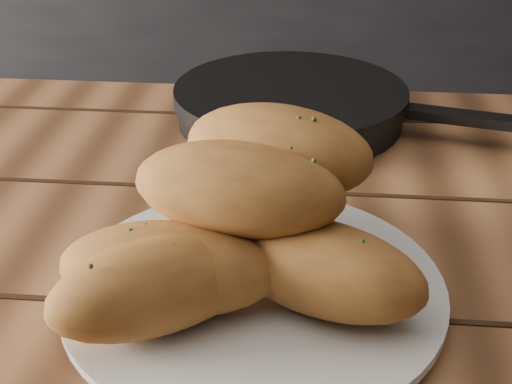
{
  "coord_description": "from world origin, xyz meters",
  "views": [
    {
      "loc": [
        0.52,
        -0.31,
        1.11
      ],
      "look_at": [
        0.47,
        0.17,
        0.84
      ],
      "focal_mm": 50.0,
      "sensor_mm": 36.0,
      "label": 1
    }
  ],
  "objects_px": {
    "table": "(322,333)",
    "skillet": "(292,104)",
    "plate": "(254,291)",
    "bread_rolls": "(237,228)"
  },
  "relations": [
    {
      "from": "plate",
      "to": "skillet",
      "type": "xyz_separation_m",
      "value": [
        0.01,
        0.38,
        0.01
      ]
    },
    {
      "from": "skillet",
      "to": "bread_rolls",
      "type": "bearing_deg",
      "value": -93.78
    },
    {
      "from": "plate",
      "to": "bread_rolls",
      "type": "relative_size",
      "value": 1.04
    },
    {
      "from": "bread_rolls",
      "to": "skillet",
      "type": "bearing_deg",
      "value": 86.22
    },
    {
      "from": "table",
      "to": "bread_rolls",
      "type": "bearing_deg",
      "value": -127.59
    },
    {
      "from": "plate",
      "to": "bread_rolls",
      "type": "xyz_separation_m",
      "value": [
        -0.01,
        -0.01,
        0.06
      ]
    },
    {
      "from": "table",
      "to": "skillet",
      "type": "bearing_deg",
      "value": 99.06
    },
    {
      "from": "table",
      "to": "bread_rolls",
      "type": "height_order",
      "value": "bread_rolls"
    },
    {
      "from": "table",
      "to": "plate",
      "type": "relative_size",
      "value": 4.99
    },
    {
      "from": "bread_rolls",
      "to": "skillet",
      "type": "distance_m",
      "value": 0.39
    }
  ]
}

